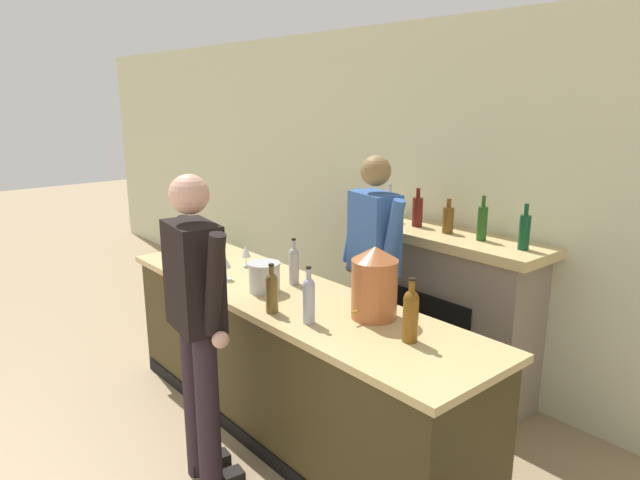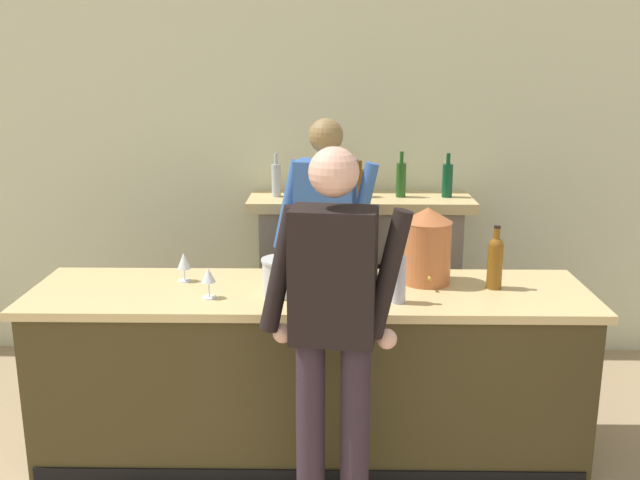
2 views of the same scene
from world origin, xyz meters
name	(u,v)px [view 2 (image 2 of 2)]	position (x,y,z in m)	size (l,w,h in m)	color
wall_back_panel	(289,169)	(0.00, 4.41, 1.38)	(12.00, 0.07, 2.75)	beige
bar_counter	(310,372)	(0.19, 2.91, 0.48)	(2.97, 0.77, 0.96)	#3E3419
fireplace_stone	(359,279)	(0.50, 4.15, 0.62)	(1.53, 0.52, 1.53)	gray
person_customer	(333,332)	(0.31, 2.20, 1.00)	(0.65, 0.34, 1.80)	#2D212B
person_bartender	(326,248)	(0.27, 3.60, 1.00)	(0.65, 0.36, 1.80)	#3C3F44
copper_dispenser	(427,245)	(0.82, 3.05, 1.17)	(0.27, 0.30, 0.42)	#B36135
ice_bucket_steel	(282,277)	(0.05, 2.83, 1.05)	(0.21, 0.21, 0.19)	silver
wine_bottle_port_short	(286,256)	(0.06, 3.07, 1.10)	(0.07, 0.07, 0.32)	#ADA8B4
wine_bottle_riesling_slim	(399,275)	(0.64, 2.71, 1.10)	(0.07, 0.07, 0.33)	#A7AAC3
wine_bottle_burgundy_dark	(347,281)	(0.38, 2.65, 1.09)	(0.07, 0.07, 0.30)	brown
wine_bottle_chardonnay_pale	(495,261)	(1.17, 2.95, 1.11)	(0.08, 0.08, 0.34)	brown
wine_glass_mid_counter	(208,277)	(-0.32, 2.77, 1.07)	(0.08, 0.08, 0.16)	silver
wine_glass_near_bucket	(184,262)	(-0.50, 3.05, 1.07)	(0.07, 0.07, 0.16)	silver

